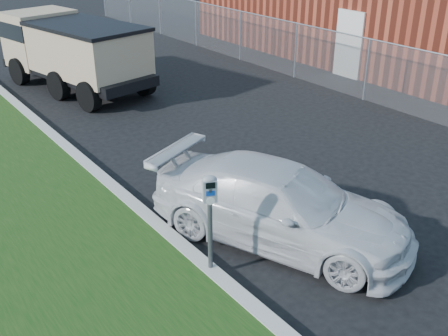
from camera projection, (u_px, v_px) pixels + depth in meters
ground at (318, 216)px, 9.59m from camera, size 120.00×120.00×0.00m
chainlink_fence at (296, 40)px, 17.32m from camera, size 0.06×30.06×30.00m
parking_meter at (210, 203)px, 7.48m from camera, size 0.25×0.22×1.56m
white_wagon at (276, 203)px, 8.73m from camera, size 3.45×4.81×1.29m
dump_truck at (71, 49)px, 16.26m from camera, size 3.15×5.91×2.20m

